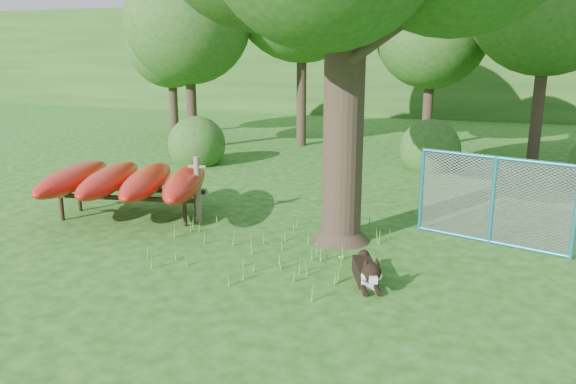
% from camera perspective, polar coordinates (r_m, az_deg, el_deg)
% --- Properties ---
extents(ground, '(80.00, 80.00, 0.00)m').
position_cam_1_polar(ground, '(9.37, -3.58, -7.55)').
color(ground, '#195410').
rests_on(ground, ground).
extents(wooden_post, '(0.38, 0.15, 1.37)m').
position_cam_1_polar(wooden_post, '(11.70, -9.16, 0.45)').
color(wooden_post, '#716455').
rests_on(wooden_post, ground).
extents(kayak_rack, '(4.05, 3.61, 1.08)m').
position_cam_1_polar(kayak_rack, '(12.22, -15.95, 1.14)').
color(kayak_rack, black).
rests_on(kayak_rack, ground).
extents(husky_dog, '(0.64, 1.21, 0.56)m').
position_cam_1_polar(husky_dog, '(8.68, 8.06, -8.08)').
color(husky_dog, black).
rests_on(husky_dog, ground).
extents(fence_section, '(2.71, 0.92, 2.75)m').
position_cam_1_polar(fence_section, '(10.83, 20.08, -0.80)').
color(fence_section, teal).
rests_on(fence_section, ground).
extents(wildflower_clump, '(0.09, 0.08, 0.19)m').
position_cam_1_polar(wildflower_clump, '(9.31, 5.44, -6.69)').
color(wildflower_clump, '#5C9B32').
rests_on(wildflower_clump, ground).
extents(bg_tree_a, '(4.40, 4.40, 6.70)m').
position_cam_1_polar(bg_tree_a, '(20.58, -10.12, 16.78)').
color(bg_tree_a, '#33251B').
rests_on(bg_tree_a, ground).
extents(bg_tree_c, '(4.00, 4.00, 6.12)m').
position_cam_1_polar(bg_tree_c, '(21.12, 14.45, 15.47)').
color(bg_tree_c, '#33251B').
rests_on(bg_tree_c, ground).
extents(bg_tree_f, '(3.60, 3.60, 5.55)m').
position_cam_1_polar(bg_tree_f, '(24.40, -11.84, 14.48)').
color(bg_tree_f, '#33251B').
rests_on(bg_tree_f, ground).
extents(shrub_left, '(1.80, 1.80, 1.80)m').
position_cam_1_polar(shrub_left, '(17.98, -9.17, 2.86)').
color(shrub_left, '#27561C').
rests_on(shrub_left, ground).
extents(shrub_mid, '(1.80, 1.80, 1.80)m').
position_cam_1_polar(shrub_mid, '(17.42, 14.11, 2.25)').
color(shrub_mid, '#27561C').
rests_on(shrub_mid, ground).
extents(wooded_hillside, '(80.00, 12.00, 6.00)m').
position_cam_1_polar(wooded_hillside, '(36.18, 14.04, 12.99)').
color(wooded_hillside, '#27561C').
rests_on(wooded_hillside, ground).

